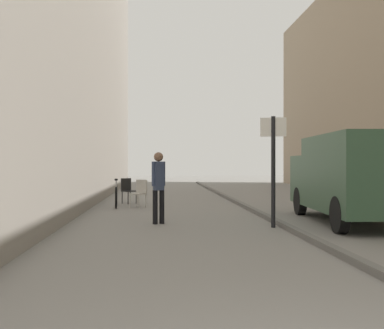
{
  "coord_description": "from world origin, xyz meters",
  "views": [
    {
      "loc": [
        -1.34,
        -2.41,
        1.5
      ],
      "look_at": [
        -0.48,
        9.35,
        1.47
      ],
      "focal_mm": 42.95,
      "sensor_mm": 36.0,
      "label": 1
    }
  ],
  "objects_px": {
    "street_sign_post": "(273,161)",
    "cafe_chair_near_window": "(140,191)",
    "delivery_van": "(354,176)",
    "bicycle_leaning": "(116,196)",
    "pedestrian_main_foreground": "(159,183)",
    "cafe_chair_by_doorway": "(128,189)"
  },
  "relations": [
    {
      "from": "street_sign_post",
      "to": "cafe_chair_near_window",
      "type": "distance_m",
      "value": 6.24
    },
    {
      "from": "street_sign_post",
      "to": "delivery_van",
      "type": "bearing_deg",
      "value": -147.19
    },
    {
      "from": "bicycle_leaning",
      "to": "cafe_chair_near_window",
      "type": "relative_size",
      "value": 1.88
    },
    {
      "from": "pedestrian_main_foreground",
      "to": "bicycle_leaning",
      "type": "height_order",
      "value": "pedestrian_main_foreground"
    },
    {
      "from": "delivery_van",
      "to": "bicycle_leaning",
      "type": "height_order",
      "value": "delivery_van"
    },
    {
      "from": "street_sign_post",
      "to": "cafe_chair_by_doorway",
      "type": "distance_m",
      "value": 7.77
    },
    {
      "from": "cafe_chair_by_doorway",
      "to": "street_sign_post",
      "type": "bearing_deg",
      "value": 79.91
    },
    {
      "from": "street_sign_post",
      "to": "bicycle_leaning",
      "type": "bearing_deg",
      "value": -35.67
    },
    {
      "from": "delivery_van",
      "to": "cafe_chair_by_doorway",
      "type": "bearing_deg",
      "value": 139.09
    },
    {
      "from": "pedestrian_main_foreground",
      "to": "cafe_chair_by_doorway",
      "type": "xyz_separation_m",
      "value": [
        -1.14,
        5.86,
        -0.48
      ]
    },
    {
      "from": "bicycle_leaning",
      "to": "cafe_chair_by_doorway",
      "type": "distance_m",
      "value": 1.44
    },
    {
      "from": "street_sign_post",
      "to": "cafe_chair_near_window",
      "type": "xyz_separation_m",
      "value": [
        -3.32,
        5.19,
        -1.0
      ]
    },
    {
      "from": "pedestrian_main_foreground",
      "to": "street_sign_post",
      "type": "xyz_separation_m",
      "value": [
        2.68,
        -0.83,
        0.52
      ]
    },
    {
      "from": "delivery_van",
      "to": "cafe_chair_near_window",
      "type": "xyz_separation_m",
      "value": [
        -5.54,
        4.54,
        -0.64
      ]
    },
    {
      "from": "street_sign_post",
      "to": "cafe_chair_by_doorway",
      "type": "bearing_deg",
      "value": -43.86
    },
    {
      "from": "bicycle_leaning",
      "to": "cafe_chair_by_doorway",
      "type": "relative_size",
      "value": 1.88
    },
    {
      "from": "bicycle_leaning",
      "to": "street_sign_post",
      "type": "bearing_deg",
      "value": -56.58
    },
    {
      "from": "cafe_chair_by_doorway",
      "to": "delivery_van",
      "type": "bearing_deg",
      "value": 95.19
    },
    {
      "from": "delivery_van",
      "to": "cafe_chair_by_doorway",
      "type": "xyz_separation_m",
      "value": [
        -6.04,
        6.05,
        -0.64
      ]
    },
    {
      "from": "delivery_van",
      "to": "cafe_chair_by_doorway",
      "type": "height_order",
      "value": "delivery_van"
    },
    {
      "from": "delivery_van",
      "to": "street_sign_post",
      "type": "xyz_separation_m",
      "value": [
        -2.22,
        -0.65,
        0.36
      ]
    },
    {
      "from": "pedestrian_main_foreground",
      "to": "bicycle_leaning",
      "type": "distance_m",
      "value": 4.73
    }
  ]
}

